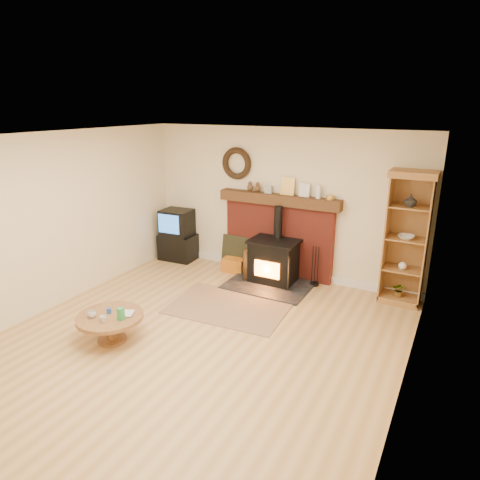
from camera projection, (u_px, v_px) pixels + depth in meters
The scene contains 11 objects.
ground at pixel (195, 343), 5.56m from camera, with size 5.50×5.50×0.00m, color tan.
room_shell at pixel (194, 213), 5.13m from camera, with size 5.02×5.52×2.61m.
chimney_breast at pixel (278, 232), 7.56m from camera, with size 2.20×0.22×1.78m.
wood_stove at pixel (273, 262), 7.32m from camera, with size 1.40×1.00×1.32m.
area_rug at pixel (229, 307), 6.53m from camera, with size 1.75×1.20×0.01m, color brown.
tv_unit at pixel (178, 236), 8.41m from camera, with size 0.72×0.53×1.01m.
curio_cabinet at pixel (406, 239), 6.43m from camera, with size 0.66×0.48×2.06m.
firelog_box at pixel (234, 265), 7.88m from camera, with size 0.40×0.25×0.25m, color yellow.
leaning_painting at pixel (235, 252), 7.97m from camera, with size 0.53×0.03×0.63m, color black.
fire_tools at pixel (314, 278), 7.28m from camera, with size 0.16×0.16×0.70m.
coffee_table at pixel (110, 320), 5.52m from camera, with size 0.85×0.85×0.53m.
Camera 1 is at (2.82, -4.04, 2.97)m, focal length 32.00 mm.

